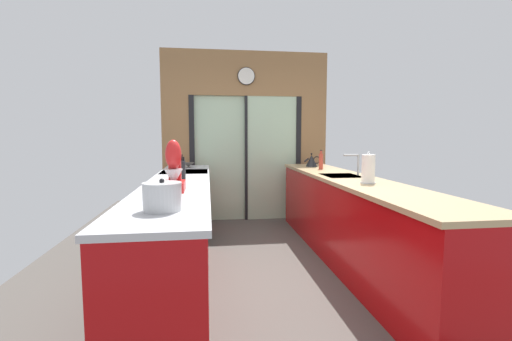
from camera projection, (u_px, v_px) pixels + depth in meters
name	position (u px, v px, depth m)	size (l,w,h in m)	color
ground_plane	(263.00, 257.00, 4.03)	(5.04, 7.60, 0.02)	#4C4742
back_wall_unit	(246.00, 126.00, 5.65)	(2.64, 0.12, 2.70)	olive
left_counter_run	(178.00, 230.00, 3.40)	(0.62, 3.80, 0.92)	#AD0C0F
right_counter_run	(351.00, 220.00, 3.81)	(0.62, 3.80, 0.92)	#AD0C0F
sink_faucet	(356.00, 161.00, 4.01)	(0.19, 0.02, 0.24)	#B7BABC
oven_range	(185.00, 208.00, 4.50)	(0.60, 0.60, 0.92)	black
mixing_bowl	(188.00, 165.00, 5.01)	(0.17, 0.17, 0.07)	#514C47
knife_block	(181.00, 170.00, 3.65)	(0.08, 0.14, 0.26)	black
stand_mixer	(174.00, 172.00, 2.87)	(0.17, 0.27, 0.42)	red
stock_pot	(162.00, 197.00, 2.12)	(0.23, 0.23, 0.20)	#B7BABC
kettle	(312.00, 161.00, 5.15)	(0.25, 0.17, 0.20)	black
soap_bottle	(321.00, 161.00, 4.72)	(0.06, 0.06, 0.26)	#B23D2D
paper_towel_roll	(368.00, 169.00, 3.33)	(0.14, 0.14, 0.30)	#B7BABC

